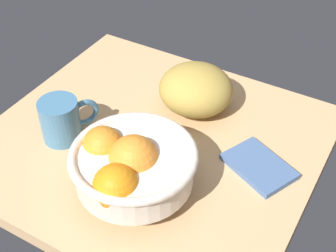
{
  "coord_description": "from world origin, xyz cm",
  "views": [
    {
      "loc": [
        -38.81,
        60.83,
        66.09
      ],
      "look_at": [
        -3.57,
        -0.38,
        5.0
      ],
      "focal_mm": 51.63,
      "sensor_mm": 36.0,
      "label": 1
    }
  ],
  "objects_px": {
    "fruit_bowl": "(131,164)",
    "mug": "(62,120)",
    "napkin_folded": "(259,166)",
    "bread_loaf": "(196,89)"
  },
  "relations": [
    {
      "from": "fruit_bowl",
      "to": "mug",
      "type": "relative_size",
      "value": 2.0
    },
    {
      "from": "napkin_folded",
      "to": "mug",
      "type": "height_order",
      "value": "mug"
    },
    {
      "from": "fruit_bowl",
      "to": "mug",
      "type": "xyz_separation_m",
      "value": [
        0.2,
        -0.05,
        -0.02
      ]
    },
    {
      "from": "napkin_folded",
      "to": "fruit_bowl",
      "type": "bearing_deg",
      "value": 42.85
    },
    {
      "from": "fruit_bowl",
      "to": "napkin_folded",
      "type": "relative_size",
      "value": 1.74
    },
    {
      "from": "fruit_bowl",
      "to": "bread_loaf",
      "type": "height_order",
      "value": "fruit_bowl"
    },
    {
      "from": "fruit_bowl",
      "to": "bread_loaf",
      "type": "distance_m",
      "value": 0.27
    },
    {
      "from": "fruit_bowl",
      "to": "napkin_folded",
      "type": "distance_m",
      "value": 0.25
    },
    {
      "from": "napkin_folded",
      "to": "mug",
      "type": "relative_size",
      "value": 1.15
    },
    {
      "from": "fruit_bowl",
      "to": "bread_loaf",
      "type": "bearing_deg",
      "value": -87.57
    }
  ]
}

